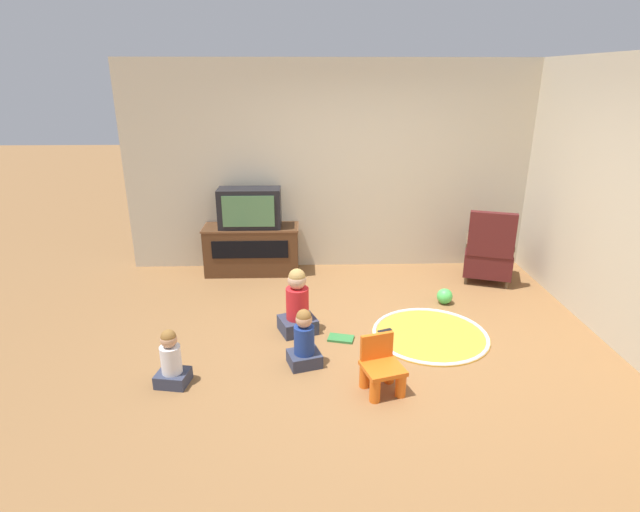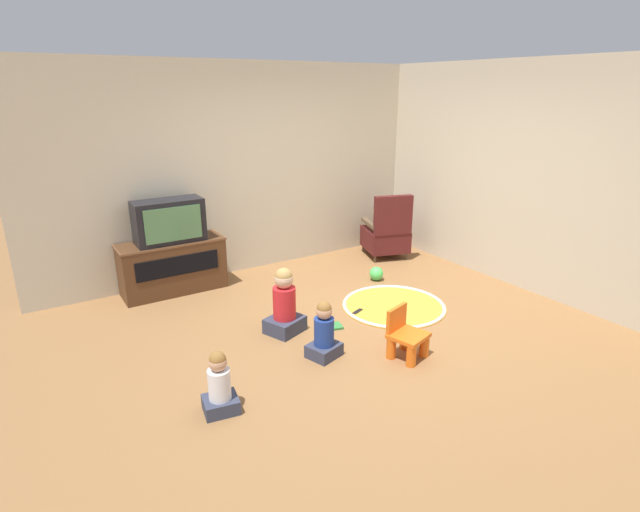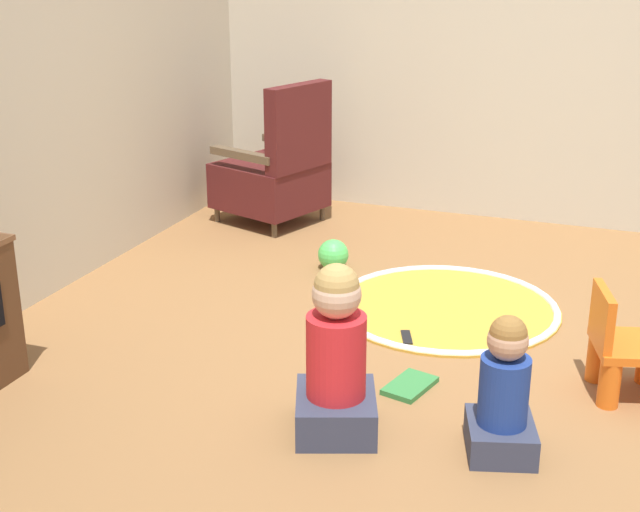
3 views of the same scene
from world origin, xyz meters
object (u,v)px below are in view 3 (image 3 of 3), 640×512
at_px(yellow_kid_chair, 625,353).
at_px(book, 410,386).
at_px(child_watching_center, 504,395).
at_px(toy_ball, 333,255).
at_px(remote_control, 407,338).
at_px(child_watching_left, 336,361).
at_px(black_armchair, 275,172).

height_order(yellow_kid_chair, book, yellow_kid_chair).
distance_m(child_watching_center, toy_ball, 2.03).
distance_m(toy_ball, remote_control, 1.03).
relative_size(yellow_kid_chair, child_watching_left, 0.67).
height_order(child_watching_left, remote_control, child_watching_left).
height_order(toy_ball, remote_control, toy_ball).
xyz_separation_m(child_watching_left, book, (0.43, -0.18, -0.28)).
distance_m(yellow_kid_chair, remote_control, 1.01).
bearing_deg(child_watching_left, yellow_kid_chair, -76.17).
height_order(child_watching_left, book, child_watching_left).
bearing_deg(child_watching_center, child_watching_left, 79.30).
height_order(black_armchair, remote_control, black_armchair).
relative_size(toy_ball, book, 0.64).
distance_m(book, remote_control, 0.48).
height_order(black_armchair, toy_ball, black_armchair).
distance_m(black_armchair, remote_control, 2.02).
bearing_deg(toy_ball, child_watching_center, -142.30).
distance_m(child_watching_left, child_watching_center, 0.63).
bearing_deg(remote_control, yellow_kid_chair, -121.81).
bearing_deg(child_watching_left, remote_control, -23.23).
bearing_deg(black_armchair, child_watching_center, 58.29).
bearing_deg(child_watching_center, yellow_kid_chair, -48.87).
bearing_deg(book, child_watching_center, 65.00).
bearing_deg(book, yellow_kid_chair, 122.23).
xyz_separation_m(child_watching_left, remote_control, (0.89, -0.04, -0.29)).
relative_size(child_watching_center, book, 1.98).
relative_size(child_watching_left, toy_ball, 3.86).
distance_m(child_watching_left, remote_control, 0.93).
relative_size(black_armchair, child_watching_center, 1.72).
bearing_deg(black_armchair, remote_control, 60.29).
xyz_separation_m(black_armchair, toy_ball, (-0.71, -0.67, -0.26)).
bearing_deg(remote_control, black_armchair, 20.28).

